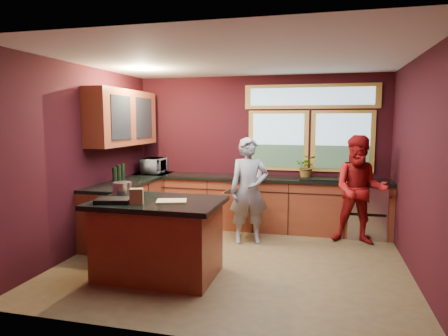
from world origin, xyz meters
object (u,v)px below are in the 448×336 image
at_px(island, 158,238).
at_px(person_grey, 249,191).
at_px(cutting_board, 171,201).
at_px(stock_pot, 122,189).
at_px(person_red, 360,190).

xyz_separation_m(island, person_grey, (0.83, 1.60, 0.35)).
height_order(island, cutting_board, cutting_board).
bearing_deg(person_grey, cutting_board, -129.16).
bearing_deg(cutting_board, island, 165.96).
height_order(island, stock_pot, stock_pot).
distance_m(island, person_grey, 1.84).
relative_size(island, stock_pot, 6.46).
xyz_separation_m(person_red, cutting_board, (-2.29, -2.03, 0.11)).
relative_size(person_red, stock_pot, 7.02).
bearing_deg(island, person_grey, 62.70).
xyz_separation_m(island, person_red, (2.49, 1.98, 0.36)).
bearing_deg(person_grey, island, -135.67).
xyz_separation_m(island, cutting_board, (0.20, -0.05, 0.48)).
xyz_separation_m(person_grey, cutting_board, (-0.63, -1.65, 0.13)).
height_order(cutting_board, stock_pot, stock_pot).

